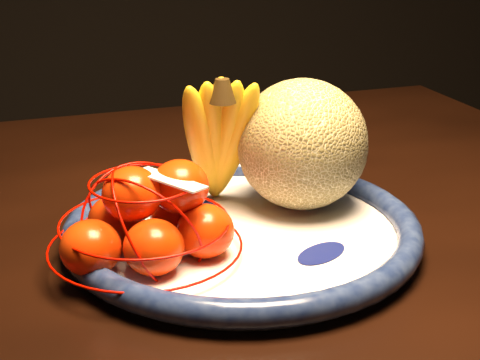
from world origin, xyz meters
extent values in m
cube|color=black|center=(-0.12, 0.05, 0.71)|extent=(1.53, 1.00, 0.04)
cylinder|color=black|center=(0.51, 0.47, 0.34)|extent=(0.06, 0.06, 0.69)
cylinder|color=white|center=(0.04, -0.08, 0.74)|extent=(0.35, 0.35, 0.02)
torus|color=#07123A|center=(0.04, -0.08, 0.75)|extent=(0.39, 0.39, 0.03)
cylinder|color=white|center=(0.04, -0.08, 0.73)|extent=(0.17, 0.17, 0.01)
ellipsoid|color=navy|center=(0.11, -0.15, 0.74)|extent=(0.15, 0.13, 0.00)
ellipsoid|color=navy|center=(0.01, 0.01, 0.74)|extent=(0.11, 0.13, 0.00)
ellipsoid|color=navy|center=(-0.07, -0.08, 0.74)|extent=(0.11, 0.07, 0.00)
sphere|color=olive|center=(0.13, -0.03, 0.82)|extent=(0.15, 0.15, 0.15)
ellipsoid|color=yellow|center=(0.02, -0.01, 0.83)|extent=(0.08, 0.10, 0.17)
ellipsoid|color=yellow|center=(0.02, -0.01, 0.83)|extent=(0.06, 0.10, 0.17)
ellipsoid|color=yellow|center=(0.03, 0.00, 0.83)|extent=(0.04, 0.09, 0.17)
ellipsoid|color=yellow|center=(0.04, -0.01, 0.83)|extent=(0.05, 0.10, 0.17)
ellipsoid|color=yellow|center=(0.05, -0.01, 0.83)|extent=(0.08, 0.11, 0.17)
cone|color=black|center=(0.03, -0.01, 0.90)|extent=(0.03, 0.03, 0.03)
ellipsoid|color=#E63C0C|center=(-0.12, -0.14, 0.77)|extent=(0.06, 0.06, 0.05)
ellipsoid|color=#E63C0C|center=(-0.06, -0.15, 0.77)|extent=(0.06, 0.06, 0.05)
ellipsoid|color=#E63C0C|center=(-0.01, -0.13, 0.77)|extent=(0.06, 0.06, 0.05)
ellipsoid|color=#E63C0C|center=(-0.09, -0.08, 0.77)|extent=(0.06, 0.06, 0.05)
ellipsoid|color=#E63C0C|center=(-0.03, -0.08, 0.77)|extent=(0.06, 0.06, 0.05)
ellipsoid|color=#E63C0C|center=(-0.08, -0.11, 0.81)|extent=(0.06, 0.06, 0.05)
ellipsoid|color=#E63C0C|center=(-0.03, -0.11, 0.81)|extent=(0.06, 0.06, 0.05)
torus|color=#BF0700|center=(-0.07, -0.12, 0.76)|extent=(0.20, 0.20, 0.00)
torus|color=#BF0700|center=(-0.07, -0.12, 0.78)|extent=(0.18, 0.18, 0.00)
torus|color=#BF0700|center=(-0.07, -0.12, 0.82)|extent=(0.11, 0.11, 0.00)
torus|color=#BF0700|center=(-0.07, -0.12, 0.78)|extent=(0.14, 0.10, 0.12)
torus|color=#BF0700|center=(-0.07, -0.12, 0.78)|extent=(0.08, 0.14, 0.12)
torus|color=#BF0700|center=(-0.07, -0.12, 0.78)|extent=(0.14, 0.13, 0.12)
cube|color=white|center=(-0.04, -0.13, 0.83)|extent=(0.07, 0.07, 0.01)
camera|label=1|loc=(-0.13, -0.79, 1.08)|focal=55.00mm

